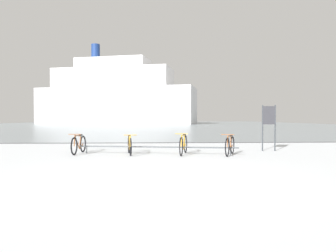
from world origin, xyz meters
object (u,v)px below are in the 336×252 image
bicycle_1 (130,145)px  bicycle_2 (183,145)px  info_sign (269,120)px  bicycle_3 (230,145)px  ferry_ship (116,97)px  bicycle_0 (79,144)px

bicycle_1 → bicycle_2: (2.00, -0.10, 0.02)m
bicycle_2 → info_sign: bearing=17.2°
bicycle_1 → bicycle_3: (3.67, -0.39, 0.01)m
info_sign → bicycle_2: bearing=-162.8°
bicycle_2 → info_sign: info_sign is taller
bicycle_2 → bicycle_3: bicycle_2 is taller
bicycle_1 → bicycle_3: bearing=-6.1°
bicycle_2 → ferry_ship: ferry_ship is taller
bicycle_1 → bicycle_3: 3.69m
bicycle_3 → bicycle_2: bearing=170.1°
bicycle_2 → bicycle_3: bearing=-9.9°
bicycle_0 → ferry_ship: size_ratio=0.04×
info_sign → ferry_ship: bearing=102.1°
bicycle_0 → info_sign: bearing=4.9°
bicycle_1 → bicycle_3: bicycle_3 is taller
bicycle_1 → ferry_ship: size_ratio=0.04×
bicycle_3 → info_sign: info_sign is taller
bicycle_2 → bicycle_1: bearing=177.1°
bicycle_0 → info_sign: 7.68m
ferry_ship → bicycle_3: bearing=-79.8°
bicycle_0 → bicycle_2: (3.96, -0.47, 0.02)m
info_sign → bicycle_1: bearing=-169.7°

